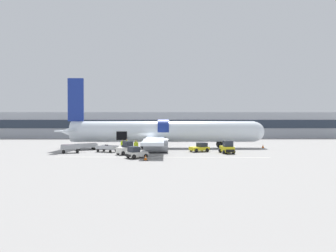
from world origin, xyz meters
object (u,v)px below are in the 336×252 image
Objects in this scene: baggage_tug_rear at (136,153)px; suitcase_on_tarmac_upright at (119,151)px; ground_crew_loader_a at (136,146)px; baggage_cart_queued at (87,147)px; airplane at (160,132)px; baggage_tug_mid at (200,148)px; ground_crew_driver at (127,145)px; baggage_tug_spare at (126,149)px; baggage_cart_loading at (108,149)px; baggage_cart_empty at (71,149)px; ground_crew_loader_b at (122,145)px; baggage_tug_lead at (227,148)px.

suitcase_on_tarmac_upright is (-2.96, 5.76, -0.36)m from baggage_tug_rear.
baggage_tug_rear is 1.59× the size of ground_crew_loader_a.
airplane is at bearing 16.88° from baggage_cart_queued.
ground_crew_loader_a is (-9.20, -1.51, 0.38)m from baggage_tug_mid.
ground_crew_driver reaches higher than baggage_tug_mid.
baggage_tug_spare reaches higher than baggage_cart_queued.
baggage_tug_spare is 0.63× the size of baggage_cart_queued.
baggage_tug_rear reaches higher than baggage_cart_loading.
baggage_tug_rear is 13.59m from baggage_cart_queued.
baggage_tug_mid is 1.09× the size of baggage_tug_rear.
baggage_tug_rear is at bearing -101.10° from airplane.
ground_crew_loader_a reaches higher than ground_crew_driver.
baggage_cart_loading is at bearing -38.93° from baggage_cart_queued.
baggage_tug_mid is at bearing 9.30° from ground_crew_loader_a.
baggage_tug_spare is (-10.34, -3.57, 0.15)m from baggage_tug_mid.
baggage_tug_spare is 1.42× the size of ground_crew_driver.
baggage_tug_mid is at bearing -4.48° from ground_crew_driver.
airplane is at bearing 132.75° from baggage_tug_mid.
ground_crew_driver is at bearing 16.41° from baggage_cart_empty.
baggage_tug_rear is 10.36m from ground_crew_loader_b.
baggage_tug_spare is at bearing -114.13° from airplane.
ground_crew_driver is (-14.34, 3.11, 0.21)m from baggage_tug_lead.
baggage_tug_mid is 1.94× the size of ground_crew_loader_b.
ground_crew_driver reaches higher than baggage_cart_queued.
baggage_tug_lead is at bearing 23.54° from baggage_tug_rear.
baggage_tug_spare is at bearing -77.28° from ground_crew_loader_b.
ground_crew_loader_a reaches higher than baggage_tug_lead.
ground_crew_loader_b is (5.63, -0.55, 0.39)m from baggage_cart_queued.
baggage_tug_lead is 0.71× the size of baggage_cart_queued.
airplane is 11.05m from baggage_tug_spare.
ground_crew_driver is (-10.83, 0.85, 0.38)m from baggage_tug_mid.
baggage_cart_empty reaches higher than baggage_cart_queued.
ground_crew_loader_b is 4.18m from suitcase_on_tarmac_upright.
baggage_cart_loading is (-16.91, 2.01, -0.26)m from baggage_tug_lead.
airplane reaches higher than baggage_tug_spare.
baggage_cart_empty is (-8.10, 2.17, -0.14)m from baggage_tug_spare.
baggage_cart_loading is 2.15× the size of ground_crew_loader_a.
baggage_cart_loading is at bearing 132.68° from baggage_tug_spare.
baggage_tug_mid is 1.73× the size of ground_crew_driver.
baggage_cart_empty is at bearing -148.27° from airplane.
baggage_tug_rear is 0.74× the size of baggage_cart_loading.
baggage_tug_mid is 10.87m from ground_crew_driver.
baggage_tug_mid is at bearing -47.25° from airplane.
baggage_cart_loading is at bearing -138.61° from airplane.
baggage_cart_empty is at bearing 176.77° from suitcase_on_tarmac_upright.
baggage_cart_queued is 5.67m from ground_crew_loader_b.
baggage_tug_lead is 21.45m from baggage_cart_queued.
suitcase_on_tarmac_upright is at bearing 117.20° from baggage_tug_rear.
baggage_cart_queued is at bearing 174.37° from ground_crew_loader_b.
baggage_tug_rear reaches higher than baggage_cart_empty.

